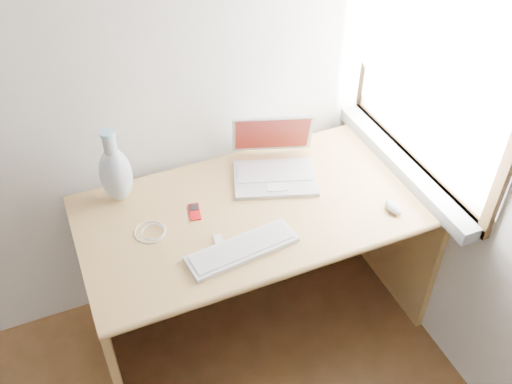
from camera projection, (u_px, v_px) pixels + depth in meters
name	position (u px, v px, depth m)	size (l,w,h in m)	color
window	(429.00, 62.00, 2.16)	(0.11, 0.99, 1.10)	white
desk	(251.00, 230.00, 2.52)	(1.45, 0.72, 0.77)	tan
laptop	(271.00, 164.00, 2.43)	(0.41, 0.39, 0.24)	silver
external_keyboard	(242.00, 249.00, 2.12)	(0.44, 0.17, 0.02)	white
mouse	(394.00, 207.00, 2.28)	(0.05, 0.09, 0.03)	silver
ipod	(195.00, 212.00, 2.28)	(0.06, 0.10, 0.01)	#A50B10
cable_coil	(150.00, 232.00, 2.19)	(0.12, 0.12, 0.01)	white
remote	(220.00, 243.00, 2.15)	(0.03, 0.09, 0.01)	white
vase	(116.00, 173.00, 2.26)	(0.13, 0.13, 0.33)	silver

